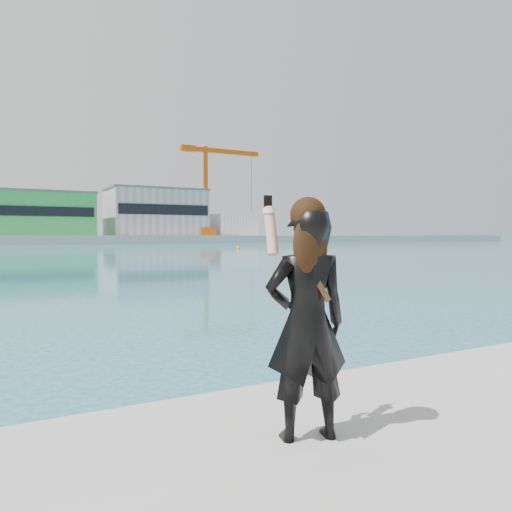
# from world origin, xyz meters

# --- Properties ---
(warehouse_green) EXTENTS (30.60, 16.36, 10.50)m
(warehouse_green) POSITION_xyz_m (8.00, 127.98, 7.26)
(warehouse_green) COLOR green
(warehouse_green) RESTS_ON far_quay
(warehouse_grey_right) EXTENTS (25.50, 15.35, 12.50)m
(warehouse_grey_right) POSITION_xyz_m (40.00, 127.98, 8.26)
(warehouse_grey_right) COLOR gray
(warehouse_grey_right) RESTS_ON far_quay
(ancillary_shed) EXTENTS (12.00, 10.00, 6.00)m
(ancillary_shed) POSITION_xyz_m (62.00, 126.00, 5.00)
(ancillary_shed) COLOR silver
(ancillary_shed) RESTS_ON far_quay
(dock_crane) EXTENTS (23.00, 4.00, 24.00)m
(dock_crane) POSITION_xyz_m (53.20, 122.00, 15.07)
(dock_crane) COLOR #CB4F0B
(dock_crane) RESTS_ON far_quay
(flagpole_right) EXTENTS (1.28, 0.16, 8.00)m
(flagpole_right) POSITION_xyz_m (22.09, 121.00, 6.54)
(flagpole_right) COLOR silver
(flagpole_right) RESTS_ON far_quay
(buoy_near) EXTENTS (0.50, 0.50, 0.50)m
(buoy_near) POSITION_xyz_m (33.75, 66.53, 0.00)
(buoy_near) COLOR #FFB70D
(buoy_near) RESTS_ON ground
(woman) EXTENTS (0.64, 0.51, 1.64)m
(woman) POSITION_xyz_m (0.46, -0.21, 1.63)
(woman) COLOR black
(woman) RESTS_ON near_quay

